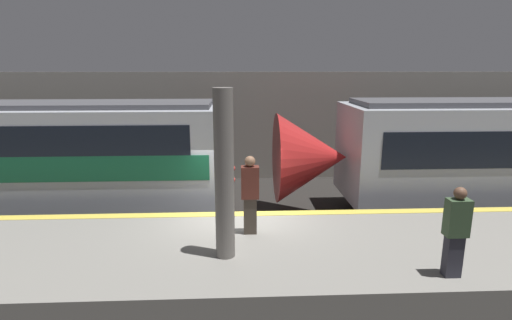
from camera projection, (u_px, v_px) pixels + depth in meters
ground_plane at (239, 252)px, 10.30m from camera, size 120.00×120.00×0.00m
platform at (239, 270)px, 8.31m from camera, size 40.00×3.83×1.12m
station_rear_barrier at (237, 127)px, 16.66m from camera, size 50.00×0.15×4.47m
support_pillar_near at (224, 176)px, 7.36m from camera, size 0.36×0.36×3.21m
person_waiting at (250, 193)px, 8.57m from camera, size 0.38×0.24×1.73m
person_walking at (456, 230)px, 6.79m from camera, size 0.38×0.24×1.62m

